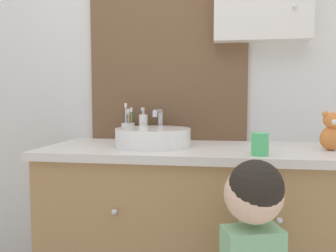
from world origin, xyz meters
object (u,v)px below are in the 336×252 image
at_px(soap_dispenser, 143,127).
at_px(drinking_cup, 260,144).
at_px(toothbrush_holder, 128,130).
at_px(sink_basin, 154,136).
at_px(teddy_bear, 331,132).

bearing_deg(soap_dispenser, drinking_cup, -35.59).
height_order(toothbrush_holder, soap_dispenser, toothbrush_holder).
bearing_deg(sink_basin, soap_dispenser, 115.66).
distance_m(toothbrush_holder, soap_dispenser, 0.09).
height_order(sink_basin, drinking_cup, sink_basin).
xyz_separation_m(toothbrush_holder, teddy_bear, (0.97, -0.23, 0.03)).
bearing_deg(teddy_bear, toothbrush_holder, 166.87).
bearing_deg(sink_basin, teddy_bear, -1.64).
height_order(toothbrush_holder, drinking_cup, toothbrush_holder).
distance_m(teddy_bear, drinking_cup, 0.37).
height_order(sink_basin, toothbrush_holder, toothbrush_holder).
relative_size(toothbrush_holder, drinking_cup, 2.27).
xyz_separation_m(sink_basin, soap_dispenser, (-0.10, 0.20, 0.03)).
bearing_deg(teddy_bear, sink_basin, 178.36).
height_order(sink_basin, soap_dispenser, soap_dispenser).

